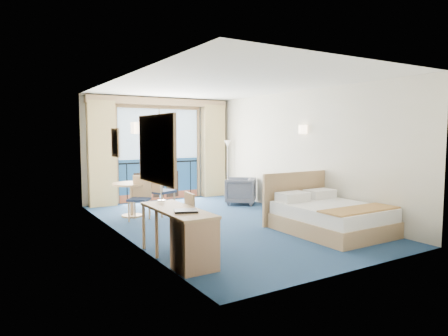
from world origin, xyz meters
TOP-DOWN VIEW (x-y plane):
  - floor at (0.00, 0.00)m, footprint 6.50×6.50m
  - room_walls at (0.00, 0.00)m, footprint 4.04×6.54m
  - balcony_door at (-0.01, 3.22)m, footprint 2.36×0.03m
  - curtain_left at (-1.55, 3.07)m, footprint 0.65×0.22m
  - curtain_right at (1.55, 3.07)m, footprint 0.65×0.22m
  - pelmet at (0.00, 3.10)m, footprint 3.80×0.25m
  - mirror at (-1.97, -1.50)m, footprint 0.05×1.25m
  - wall_print at (-1.97, 0.45)m, footprint 0.04×0.42m
  - sconce_left at (-1.94, -0.60)m, footprint 0.18×0.18m
  - sconce_right at (1.94, -0.15)m, footprint 0.18×0.18m
  - bed at (1.25, -1.62)m, footprint 1.60×1.91m
  - nightstand at (1.77, -0.43)m, footprint 0.41×0.39m
  - phone at (1.76, -0.47)m, footprint 0.22×0.19m
  - armchair at (1.47, 1.57)m, footprint 1.01×1.01m
  - floor_lamp at (1.80, 2.71)m, footprint 0.22×0.22m
  - desk at (-1.73, -2.04)m, footprint 0.53×1.53m
  - desk_chair at (-1.26, -1.28)m, footprint 0.42×0.41m
  - folder at (-1.73, -1.91)m, footprint 0.37×0.33m
  - desk_lamp at (-1.73, -1.05)m, footprint 0.12×0.12m
  - round_table at (-1.33, 1.53)m, footprint 0.80×0.80m
  - table_chair_a at (-0.83, 1.28)m, footprint 0.61×0.60m
  - table_chair_b at (-1.29, 1.10)m, footprint 0.55×0.55m

SIDE VIEW (x-z plane):
  - floor at x=0.00m, z-range 0.00..0.00m
  - nightstand at x=1.77m, z-range 0.00..0.54m
  - bed at x=1.25m, z-range -0.22..0.79m
  - armchair at x=1.47m, z-range 0.00..0.66m
  - desk at x=-1.73m, z-range 0.04..0.76m
  - desk_chair at x=-1.26m, z-range 0.06..0.92m
  - table_chair_b at x=-1.29m, z-range 0.06..0.96m
  - round_table at x=-1.33m, z-range 0.18..0.90m
  - phone at x=1.76m, z-range 0.54..0.62m
  - table_chair_a at x=-0.83m, z-range 0.07..1.15m
  - folder at x=-1.73m, z-range 0.72..0.75m
  - desk_lamp at x=-1.73m, z-range 0.83..1.27m
  - balcony_door at x=-0.01m, z-range -0.12..2.40m
  - floor_lamp at x=1.80m, z-range 0.40..1.97m
  - curtain_left at x=-1.55m, z-range 0.00..2.55m
  - curtain_right at x=1.55m, z-range 0.00..2.55m
  - mirror at x=-1.97m, z-range 1.08..2.03m
  - wall_print at x=-1.97m, z-range 1.34..1.86m
  - room_walls at x=0.00m, z-range 0.42..3.14m
  - sconce_left at x=-1.94m, z-range 1.76..1.94m
  - sconce_right at x=1.94m, z-range 1.76..1.94m
  - pelmet at x=0.00m, z-range 2.49..2.67m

